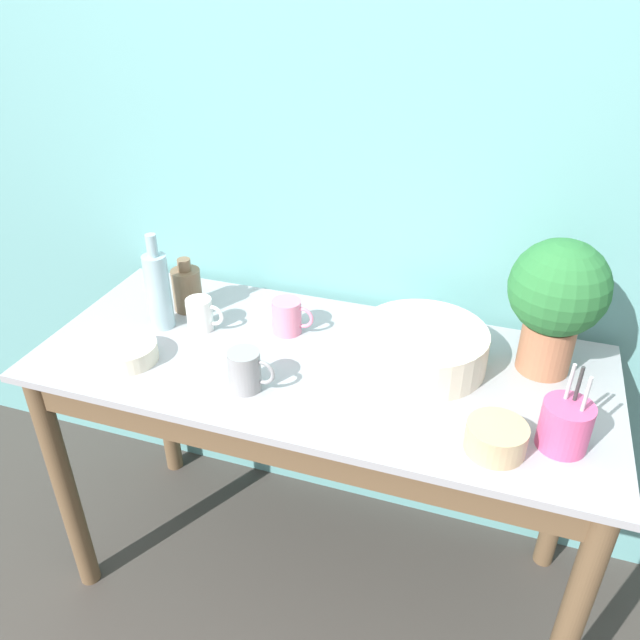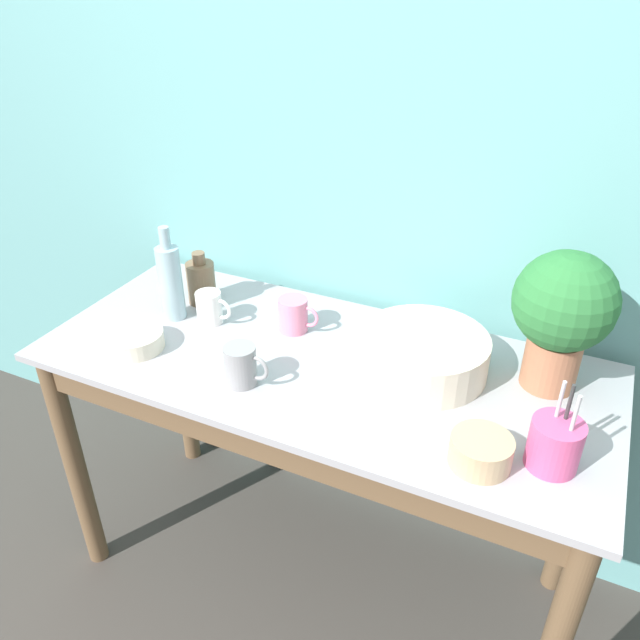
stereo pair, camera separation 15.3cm
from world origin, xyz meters
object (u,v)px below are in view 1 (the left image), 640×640
object	(u,v)px
bottle_tall	(158,289)
mug_pink	(288,316)
bottle_short	(187,288)
bowl_small_tan	(496,438)
bowl_small_cream	(127,352)
bowl_wash_large	(422,347)
mug_white	(201,314)
mug_grey	(246,371)
potted_plant	(557,297)
utensil_cup	(565,425)

from	to	relation	value
bottle_tall	mug_pink	distance (m)	0.36
bottle_short	bowl_small_tan	bearing A→B (deg)	-19.92
bowl_small_cream	bowl_wash_large	bearing A→B (deg)	17.23
mug_white	bowl_small_tan	bearing A→B (deg)	-16.25
mug_pink	mug_grey	bearing A→B (deg)	-90.29
bottle_tall	potted_plant	bearing A→B (deg)	6.87
potted_plant	mug_grey	distance (m)	0.75
utensil_cup	bowl_wash_large	bearing A→B (deg)	148.83
bowl_small_tan	utensil_cup	bearing A→B (deg)	23.88
bottle_tall	bottle_short	size ratio (longest dim) A/B	1.73
bottle_short	bottle_tall	bearing A→B (deg)	-100.97
potted_plant	bowl_small_cream	world-z (taller)	potted_plant
bowl_wash_large	mug_grey	distance (m)	0.44
bowl_wash_large	mug_pink	world-z (taller)	bowl_wash_large
bottle_tall	mug_grey	xyz separation A→B (m)	(0.34, -0.19, -0.06)
bottle_short	bowl_small_cream	world-z (taller)	bottle_short
bowl_small_cream	bowl_small_tan	size ratio (longest dim) A/B	1.19
mug_pink	mug_white	xyz separation A→B (m)	(-0.23, -0.06, -0.00)
mug_white	bowl_small_cream	distance (m)	0.22
bowl_wash_large	mug_white	xyz separation A→B (m)	(-0.60, -0.03, -0.00)
utensil_cup	bottle_short	bearing A→B (deg)	165.46
bottle_short	mug_pink	distance (m)	0.32
potted_plant	bottle_tall	world-z (taller)	potted_plant
potted_plant	utensil_cup	distance (m)	0.32
potted_plant	bowl_small_cream	size ratio (longest dim) A/B	2.26
bottle_tall	mug_pink	size ratio (longest dim) A/B	2.34
mug_grey	bowl_small_cream	world-z (taller)	mug_grey
utensil_cup	mug_grey	bearing A→B (deg)	-177.63
bowl_wash_large	bowl_small_tan	size ratio (longest dim) A/B	2.51
mug_grey	bowl_small_tan	bearing A→B (deg)	-2.85
mug_white	bowl_small_tan	world-z (taller)	mug_white
potted_plant	mug_pink	distance (m)	0.68
bottle_tall	bottle_short	distance (m)	0.12
bottle_short	bowl_small_cream	bearing A→B (deg)	-93.71
bottle_short	mug_white	bearing A→B (deg)	-45.12
mug_pink	potted_plant	bearing A→B (deg)	3.39
bottle_short	bowl_small_tan	distance (m)	0.95
mug_grey	utensil_cup	xyz separation A→B (m)	(0.71, 0.03, 0.00)
bottle_tall	bowl_small_tan	bearing A→B (deg)	-13.30
bowl_small_tan	utensil_cup	xyz separation A→B (m)	(0.13, 0.06, 0.02)
bowl_wash_large	mug_white	size ratio (longest dim) A/B	3.00
mug_grey	bowl_small_tan	world-z (taller)	mug_grey
bowl_small_cream	bottle_tall	bearing A→B (deg)	90.83
potted_plant	mug_pink	bearing A→B (deg)	-176.61
mug_white	bottle_tall	bearing A→B (deg)	-170.50
bowl_wash_large	bottle_tall	xyz separation A→B (m)	(-0.71, -0.04, 0.06)
potted_plant	bowl_wash_large	world-z (taller)	potted_plant
bowl_small_tan	utensil_cup	size ratio (longest dim) A/B	0.63
bottle_tall	bowl_small_cream	world-z (taller)	bottle_tall
bowl_small_tan	bowl_wash_large	bearing A→B (deg)	127.99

